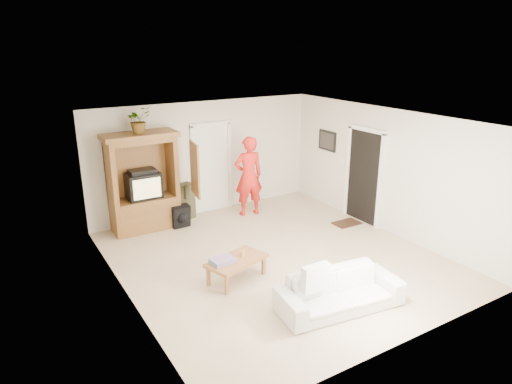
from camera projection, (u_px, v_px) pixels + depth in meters
The scene contains 19 objects.
floor at pixel (276, 258), 8.55m from camera, with size 6.00×6.00×0.00m, color tan.
ceiling at pixel (278, 120), 7.73m from camera, with size 6.00×6.00×0.00m, color white.
wall_back at pixel (205, 158), 10.58m from camera, with size 5.50×5.50×0.00m, color silver.
wall_front at pixel (410, 257), 5.71m from camera, with size 5.50×5.50×0.00m, color silver.
wall_left at pixel (123, 223), 6.79m from camera, with size 6.00×6.00×0.00m, color silver.
wall_right at pixel (386, 171), 9.50m from camera, with size 6.00×6.00×0.00m, color silver.
armoire at pixel (145, 188), 9.65m from camera, with size 1.82×1.14×2.10m.
door_back at pixel (212, 169), 10.71m from camera, with size 0.85×0.05×2.04m, color white.
doorway_right at pixel (364, 177), 10.06m from camera, with size 0.05×0.90×2.04m, color black.
framed_picture at pixel (327, 141), 10.94m from camera, with size 0.03×0.60×0.48m, color black.
doormat at pixel (347, 223), 10.17m from camera, with size 0.60×0.40×0.02m, color #382316.
plant at pixel (138, 120), 9.15m from camera, with size 0.48×0.41×0.53m, color #4C7238.
man at pixel (249, 176), 10.45m from camera, with size 0.68×0.44×1.86m, color red.
sofa at pixel (340, 291), 6.87m from camera, with size 1.92×0.75×0.56m, color silver.
coffee_table at pixel (237, 262), 7.68m from camera, with size 1.16×0.85×0.39m.
towel at pixel (223, 261), 7.52m from camera, with size 0.38×0.28×0.08m, color #D7476A.
candle at pixel (242, 253), 7.76m from camera, with size 0.08×0.08×0.10m, color tan.
backpack_black at pixel (181, 217), 9.92m from camera, with size 0.39×0.23×0.48m, color black, non-canonical shape.
backpack_olive at pixel (184, 201), 10.39m from camera, with size 0.42×0.31×0.80m, color #47442B, non-canonical shape.
Camera 1 is at (-4.33, -6.41, 3.87)m, focal length 32.00 mm.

